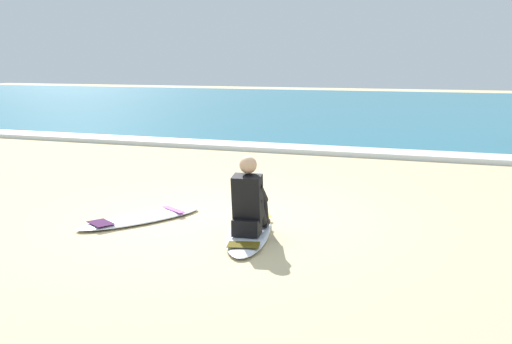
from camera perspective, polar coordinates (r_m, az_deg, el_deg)
The scene contains 6 objects.
ground_plane at distance 7.98m, azimuth -4.26°, elevation -4.72°, with size 80.00×80.00×0.00m, color #CCB584.
sea at distance 27.36m, azimuth 13.23°, elevation 6.10°, with size 80.00×28.00×0.10m, color teal.
breaking_foam at distance 13.92m, azimuth 6.51°, elevation 2.12°, with size 80.00×0.90×0.11m, color white.
surfboard_main at distance 7.35m, azimuth -0.66°, elevation -5.76°, with size 1.04×2.16×0.08m.
surfer_seated at distance 7.07m, azimuth -0.67°, elevation -3.05°, with size 0.42×0.73×0.95m.
surfboard_spare_near at distance 8.09m, azimuth -11.12°, elevation -4.42°, with size 1.37×1.83×0.08m.
Camera 1 is at (3.16, -7.01, 2.12)m, focal length 41.12 mm.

